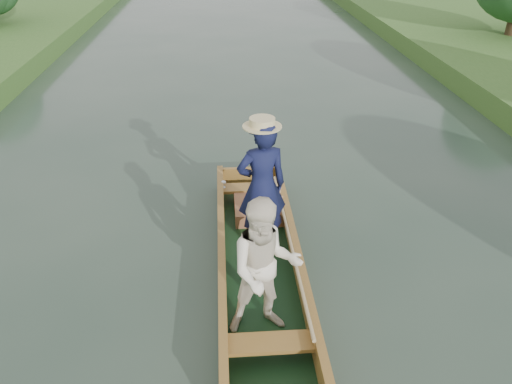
{
  "coord_description": "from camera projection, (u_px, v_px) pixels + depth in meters",
  "views": [
    {
      "loc": [
        -0.44,
        -5.49,
        4.4
      ],
      "look_at": [
        0.0,
        0.6,
        0.95
      ],
      "focal_mm": 35.0,
      "sensor_mm": 36.0,
      "label": 1
    }
  ],
  "objects": [
    {
      "name": "punt",
      "position": [
        262.0,
        238.0,
        6.49
      ],
      "size": [
        1.12,
        5.0,
        2.05
      ],
      "color": "black",
      "rests_on": "ground"
    },
    {
      "name": "ground",
      "position": [
        259.0,
        272.0,
        6.96
      ],
      "size": [
        120.0,
        120.0,
        0.0
      ],
      "primitive_type": "plane",
      "color": "#283D30",
      "rests_on": "ground"
    }
  ]
}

